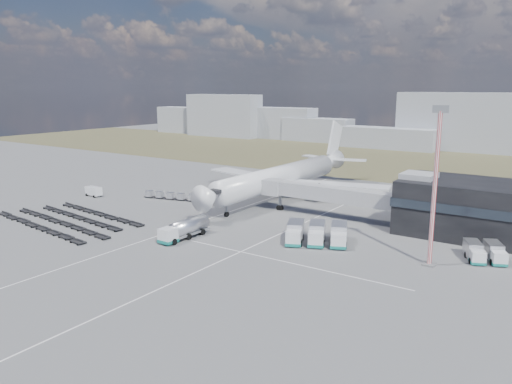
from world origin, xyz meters
The scene contains 16 objects.
ground centered at (0.00, 0.00, 0.00)m, with size 420.00×420.00×0.00m, color #565659.
grass_strip centered at (0.00, 110.00, 0.01)m, with size 420.00×90.00×0.01m, color #46422A.
lane_markings centered at (9.77, 3.00, 0.01)m, with size 47.12×110.00×0.01m.
terminal centered at (47.77, 23.96, 5.25)m, with size 30.40×16.40×11.00m.
jet_bridge centered at (15.90, 20.42, 5.05)m, with size 30.30×3.80×7.05m.
airliner centered at (0.00, 32.38, 5.29)m, with size 51.59×64.53×17.62m.
skyline centered at (-23.03, 151.99, 8.79)m, with size 305.01×24.85×24.69m.
fuel_tanker centered at (3.13, -7.63, 1.74)m, with size 3.05×10.84×3.48m.
pushback_tug centered at (-0.30, 0.89, 0.70)m, with size 3.04×1.71×1.40m, color silver.
utility_van centered at (-39.96, 6.25, 1.19)m, with size 4.50×2.04×2.39m, color silver.
catering_truck centered at (5.77, 40.51, 1.36)m, with size 4.18×6.27×2.67m.
service_trucks_near centered at (24.15, 3.56, 1.71)m, with size 12.63×11.36×3.15m.
service_trucks_far centered at (50.36, 10.28, 1.39)m, with size 7.45×7.96×2.55m.
uld_row centered at (-19.86, 14.68, 0.94)m, with size 17.24×5.46×1.58m.
baggage_dollies centered at (-24.48, -12.16, 0.38)m, with size 34.39×18.41×0.76m.
floodlight_mast centered at (43.76, 3.21, 12.21)m, with size 2.33×1.88×24.36m.
Camera 1 is at (62.64, -72.10, 26.90)m, focal length 35.00 mm.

